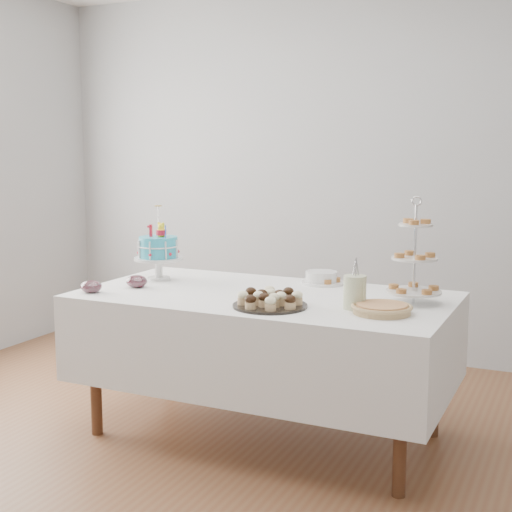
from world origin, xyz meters
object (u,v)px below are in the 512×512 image
at_px(table, 264,336).
at_px(utensil_pitcher, 355,291).
at_px(plate_stack, 321,277).
at_px(pie, 382,308).
at_px(jam_bowl_a, 91,287).
at_px(birthday_cake, 159,260).
at_px(cupcake_tray, 270,299).
at_px(jam_bowl_b, 137,282).
at_px(pastry_plate, 324,281).
at_px(tiered_stand, 415,259).

xyz_separation_m(table, utensil_pitcher, (0.53, -0.13, 0.31)).
bearing_deg(plate_stack, pie, -48.83).
distance_m(jam_bowl_a, utensil_pitcher, 1.39).
distance_m(table, birthday_cake, 0.81).
height_order(cupcake_tray, jam_bowl_a, cupcake_tray).
bearing_deg(jam_bowl_b, pastry_plate, 30.91).
relative_size(pie, jam_bowl_a, 2.51).
xyz_separation_m(birthday_cake, pastry_plate, (0.90, 0.29, -0.10)).
relative_size(pie, tiered_stand, 0.54).
distance_m(table, plate_stack, 0.51).
bearing_deg(jam_bowl_a, table, 22.75).
xyz_separation_m(plate_stack, pastry_plate, (0.01, 0.00, -0.02)).
bearing_deg(cupcake_tray, birthday_cake, 156.46).
xyz_separation_m(cupcake_tray, pastry_plate, (0.03, 0.67, -0.02)).
bearing_deg(birthday_cake, jam_bowl_b, -95.32).
bearing_deg(pie, cupcake_tray, -169.97).
xyz_separation_m(tiered_stand, pastry_plate, (-0.57, 0.29, -0.20)).
xyz_separation_m(table, plate_stack, (0.17, 0.40, 0.26)).
distance_m(pie, utensil_pitcher, 0.16).
relative_size(plate_stack, jam_bowl_a, 1.59).
relative_size(tiered_stand, plate_stack, 2.96).
distance_m(pastry_plate, utensil_pitcher, 0.64).
height_order(table, cupcake_tray, cupcake_tray).
distance_m(pie, plate_stack, 0.76).
bearing_deg(cupcake_tray, table, 119.32).
distance_m(table, pie, 0.74).
relative_size(table, birthday_cake, 4.49).
relative_size(birthday_cake, utensil_pitcher, 1.76).
bearing_deg(jam_bowl_b, plate_stack, 31.31).
height_order(pie, plate_stack, plate_stack).
height_order(table, birthday_cake, birthday_cake).
bearing_deg(tiered_stand, pastry_plate, 152.83).
distance_m(cupcake_tray, jam_bowl_b, 0.87).
bearing_deg(table, tiered_stand, 8.12).
xyz_separation_m(birthday_cake, jam_bowl_b, (0.01, -0.24, -0.08)).
bearing_deg(utensil_pitcher, jam_bowl_a, -147.06).
relative_size(tiered_stand, utensil_pitcher, 2.16).
height_order(cupcake_tray, pastry_plate, cupcake_tray).
height_order(birthday_cake, jam_bowl_a, birthday_cake).
distance_m(birthday_cake, jam_bowl_b, 0.26).
height_order(birthday_cake, plate_stack, birthday_cake).
relative_size(tiered_stand, jam_bowl_b, 4.56).
relative_size(pastry_plate, utensil_pitcher, 1.01).
xyz_separation_m(birthday_cake, jam_bowl_a, (-0.12, -0.46, -0.09)).
distance_m(plate_stack, utensil_pitcher, 0.64).
height_order(plate_stack, pastry_plate, plate_stack).
distance_m(pie, jam_bowl_a, 1.52).
bearing_deg(jam_bowl_a, plate_stack, 36.75).
distance_m(tiered_stand, plate_stack, 0.68).
xyz_separation_m(cupcake_tray, jam_bowl_b, (-0.86, 0.14, -0.01)).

